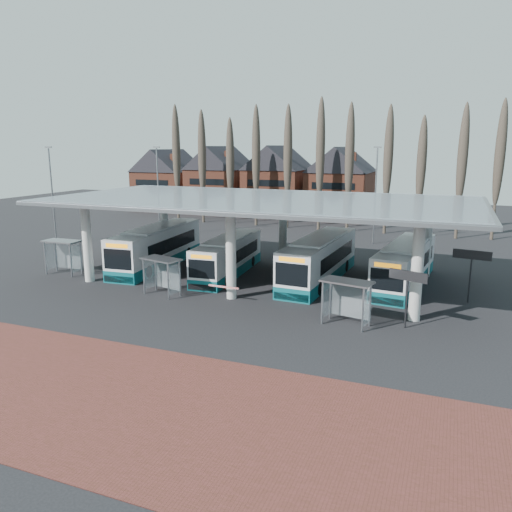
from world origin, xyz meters
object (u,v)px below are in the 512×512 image
at_px(bus_3, 405,265).
at_px(shelter_0, 64,249).
at_px(bus_0, 157,247).
at_px(bus_1, 228,257).
at_px(shelter_1, 163,268).
at_px(bus_2, 319,260).
at_px(shelter_2, 347,292).

xyz_separation_m(bus_3, shelter_0, (-26.14, -6.63, 0.51)).
bearing_deg(bus_3, shelter_0, -159.69).
height_order(bus_0, bus_3, bus_0).
xyz_separation_m(bus_1, shelter_1, (-1.82, -6.95, 0.49)).
distance_m(bus_0, shelter_0, 7.59).
height_order(bus_0, bus_2, bus_0).
relative_size(bus_2, bus_3, 1.06).
distance_m(bus_3, shelter_0, 26.97).
height_order(bus_2, shelter_2, bus_2).
bearing_deg(bus_2, shelter_1, -137.25).
relative_size(bus_3, shelter_1, 3.80).
distance_m(bus_1, bus_2, 7.45).
bearing_deg(bus_2, shelter_2, -63.37).
xyz_separation_m(bus_0, bus_2, (14.31, 0.44, -0.02)).
xyz_separation_m(shelter_0, shelter_1, (10.64, -2.10, -0.11)).
relative_size(bus_2, shelter_0, 4.11).
xyz_separation_m(bus_0, bus_1, (6.90, -0.32, -0.21)).
xyz_separation_m(bus_2, bus_3, (6.28, 1.02, -0.10)).
height_order(bus_1, shelter_0, bus_1).
distance_m(bus_0, shelter_2, 20.21).
xyz_separation_m(bus_2, shelter_1, (-9.22, -7.71, 0.30)).
bearing_deg(bus_3, shelter_1, -144.54).
height_order(shelter_0, shelter_1, shelter_0).
xyz_separation_m(bus_0, bus_3, (20.59, 1.46, -0.12)).
bearing_deg(shelter_2, bus_3, 88.13).
distance_m(bus_0, bus_2, 14.32).
bearing_deg(shelter_1, shelter_0, -176.91).
bearing_deg(shelter_0, bus_2, 14.65).
relative_size(bus_3, shelter_0, 3.88).
relative_size(bus_0, shelter_2, 4.07).
distance_m(bus_2, bus_3, 6.36).
height_order(bus_1, bus_3, bus_3).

